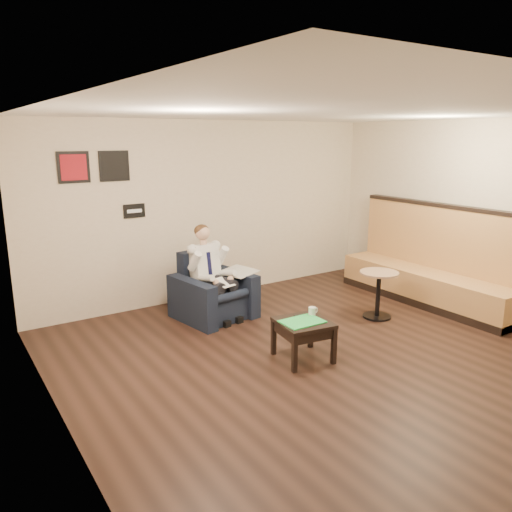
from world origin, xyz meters
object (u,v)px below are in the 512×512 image
side_table (303,340)px  green_folder (302,322)px  armchair (214,286)px  smartphone (300,315)px  banquette (429,255)px  seated_man (219,276)px  cafe_table (378,295)px  coffee_mug (312,311)px

side_table → green_folder: size_ratio=1.22×
green_folder → armchair: bearing=94.9°
smartphone → banquette: 2.89m
seated_man → cafe_table: seated_man is taller
green_folder → smartphone: green_folder is taller
smartphone → banquette: (2.85, 0.40, 0.28)m
side_table → cafe_table: 1.84m
green_folder → coffee_mug: coffee_mug is taller
seated_man → coffee_mug: bearing=-85.6°
side_table → green_folder: bearing=-155.1°
banquette → cafe_table: bearing=-176.7°
coffee_mug → green_folder: bearing=-155.1°
armchair → smartphone: (0.27, -1.65, 0.01)m
armchair → green_folder: armchair is taller
armchair → coffee_mug: bearing=-85.9°
armchair → seated_man: size_ratio=0.75×
coffee_mug → smartphone: (-0.13, 0.06, -0.05)m
smartphone → banquette: banquette is taller
armchair → cafe_table: bearing=-42.8°
seated_man → banquette: banquette is taller
banquette → coffee_mug: bearing=-170.3°
cafe_table → banquette: bearing=3.3°
side_table → coffee_mug: bearing=24.9°
seated_man → side_table: size_ratio=2.20×
side_table → banquette: bearing=10.8°
seated_man → banquette: bearing=-28.9°
green_folder → coffee_mug: size_ratio=4.74×
side_table → green_folder: 0.25m
armchair → banquette: 3.37m
side_table → green_folder: (-0.03, -0.02, 0.24)m
seated_man → coffee_mug: seated_man is taller
side_table → coffee_mug: coffee_mug is taller
armchair → side_table: bearing=-92.9°
coffee_mug → banquette: 2.77m
green_folder → coffee_mug: bearing=24.9°
coffee_mug → cafe_table: cafe_table is taller
coffee_mug → smartphone: bearing=154.1°
armchair → coffee_mug: 1.76m
green_folder → smartphone: bearing=57.2°
armchair → side_table: (0.19, -1.81, -0.23)m
armchair → green_folder: (0.16, -1.82, 0.01)m
seated_man → smartphone: (0.25, -1.53, -0.16)m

